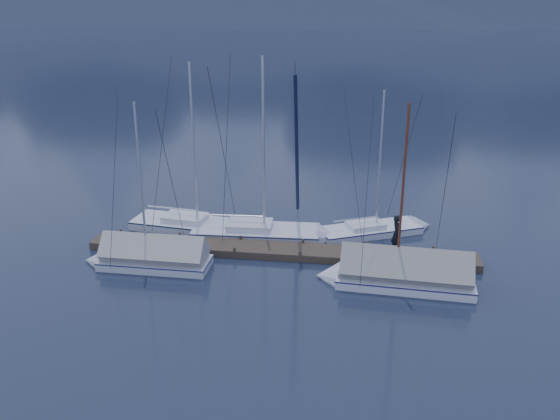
# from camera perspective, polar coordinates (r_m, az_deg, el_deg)

# --- Properties ---
(ground) EXTENTS (1000.00, 1000.00, 0.00)m
(ground) POSITION_cam_1_polar(r_m,az_deg,el_deg) (25.83, -0.62, -6.12)
(ground) COLOR black
(ground) RESTS_ON ground
(dock) EXTENTS (18.00, 1.50, 0.54)m
(dock) POSITION_cam_1_polar(r_m,az_deg,el_deg) (27.56, -0.00, -4.08)
(dock) COLOR #382D23
(dock) RESTS_ON ground
(mooring_posts) EXTENTS (15.12, 1.52, 0.35)m
(mooring_posts) POSITION_cam_1_polar(r_m,az_deg,el_deg) (27.53, -1.03, -3.56)
(mooring_posts) COLOR #382D23
(mooring_posts) RESTS_ON ground
(sailboat_open_left) EXTENTS (7.19, 3.12, 9.26)m
(sailboat_open_left) POSITION_cam_1_polar(r_m,az_deg,el_deg) (30.39, -7.06, -1.72)
(sailboat_open_left) COLOR silver
(sailboat_open_left) RESTS_ON ground
(sailboat_open_mid) EXTENTS (7.39, 3.14, 9.67)m
(sailboat_open_mid) POSITION_cam_1_polar(r_m,az_deg,el_deg) (29.35, -0.52, -2.37)
(sailboat_open_mid) COLOR silver
(sailboat_open_mid) RESTS_ON ground
(sailboat_open_right) EXTENTS (6.12, 4.07, 7.90)m
(sailboat_open_right) POSITION_cam_1_polar(r_m,az_deg,el_deg) (30.47, 9.92, -1.87)
(sailboat_open_right) COLOR silver
(sailboat_open_right) RESTS_ON ground
(sailboat_covered_near) EXTENTS (6.62, 2.81, 8.46)m
(sailboat_covered_near) POSITION_cam_1_polar(r_m,az_deg,el_deg) (25.16, 10.81, -6.19)
(sailboat_covered_near) COLOR white
(sailboat_covered_near) RESTS_ON ground
(sailboat_covered_far) EXTENTS (5.76, 2.45, 8.05)m
(sailboat_covered_far) POSITION_cam_1_polar(r_m,az_deg,el_deg) (26.96, -12.86, -4.55)
(sailboat_covered_far) COLOR silver
(sailboat_covered_far) RESTS_ON ground
(person) EXTENTS (0.56, 0.73, 1.78)m
(person) POSITION_cam_1_polar(r_m,az_deg,el_deg) (27.18, 11.16, -2.27)
(person) COLOR black
(person) RESTS_ON dock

